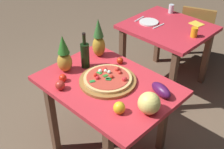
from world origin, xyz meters
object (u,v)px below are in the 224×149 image
(background_table, at_px, (167,36))
(tomato_beside_pepper, at_px, (120,61))
(wine_bottle, at_px, (85,55))
(drinking_glass_water, at_px, (171,9))
(bell_pepper, at_px, (119,108))
(drinking_glass_juice, at_px, (194,32))
(eggplant, at_px, (161,90))
(melon, at_px, (149,103))
(dinner_plate, at_px, (149,22))
(knife_utensil, at_px, (159,26))
(tomato_near_board, at_px, (60,85))
(pizza_board, at_px, (108,81))
(tomato_by_bottle, at_px, (63,78))
(dining_chair, at_px, (196,33))
(pizza, at_px, (108,78))
(pineapple_right, at_px, (99,40))
(display_table, at_px, (108,94))
(pineapple_left, at_px, (64,56))
(fork_utensil, at_px, (139,19))
(napkin_folded, at_px, (197,24))

(background_table, bearing_deg, tomato_beside_pepper, -81.39)
(wine_bottle, distance_m, drinking_glass_water, 1.54)
(bell_pepper, height_order, drinking_glass_juice, drinking_glass_juice)
(eggplant, distance_m, drinking_glass_juice, 1.08)
(bell_pepper, xyz_separation_m, tomato_beside_pepper, (-0.44, 0.48, -0.01))
(melon, bearing_deg, bell_pepper, -133.92)
(dinner_plate, bearing_deg, melon, -51.88)
(dinner_plate, distance_m, knife_utensil, 0.14)
(background_table, relative_size, tomato_near_board, 11.58)
(tomato_near_board, relative_size, drinking_glass_juice, 0.77)
(background_table, bearing_deg, pizza_board, -77.82)
(melon, relative_size, knife_utensil, 0.91)
(tomato_by_bottle, bearing_deg, tomato_near_board, -48.64)
(dining_chair, height_order, pizza_board, dining_chair)
(pizza, relative_size, knife_utensil, 2.20)
(melon, bearing_deg, eggplant, 103.93)
(dining_chair, height_order, pizza, pizza)
(pizza, relative_size, pineapple_right, 1.06)
(display_table, bearing_deg, tomato_beside_pepper, 114.91)
(pizza_board, xyz_separation_m, knife_utensil, (-0.33, 1.14, -0.01))
(pizza_board, height_order, eggplant, eggplant)
(pineapple_left, xyz_separation_m, tomato_by_bottle, (0.11, -0.11, -0.12))
(dining_chair, relative_size, pizza, 2.15)
(background_table, xyz_separation_m, tomato_beside_pepper, (0.14, -0.95, 0.15))
(background_table, xyz_separation_m, pizza, (0.26, -1.22, 0.16))
(pizza, bearing_deg, dining_chair, 96.92)
(wine_bottle, height_order, pineapple_right, pineapple_right)
(display_table, relative_size, pineapple_right, 2.98)
(eggplant, relative_size, fork_utensil, 1.11)
(background_table, relative_size, pineapple_right, 2.45)
(dining_chair, height_order, tomato_beside_pepper, dining_chair)
(background_table, height_order, melon, melon)
(drinking_glass_water, bearing_deg, display_table, -73.21)
(drinking_glass_water, xyz_separation_m, knife_utensil, (0.13, -0.41, -0.05))
(pineapple_left, bearing_deg, wine_bottle, 64.74)
(pizza, xyz_separation_m, fork_utensil, (-0.61, 1.14, -0.04))
(pineapple_left, relative_size, knife_utensil, 1.89)
(fork_utensil, bearing_deg, napkin_folded, 27.40)
(pizza, xyz_separation_m, napkin_folded, (-0.06, 1.49, -0.04))
(eggplant, bearing_deg, tomato_beside_pepper, 168.33)
(bell_pepper, distance_m, dinner_plate, 1.57)
(pizza_board, relative_size, pineapple_left, 1.38)
(dining_chair, height_order, fork_utensil, dining_chair)
(dinner_plate, bearing_deg, tomato_beside_pepper, -67.79)
(bell_pepper, relative_size, tomato_near_board, 1.21)
(background_table, bearing_deg, dining_chair, 86.63)
(pineapple_left, bearing_deg, background_table, 85.10)
(pineapple_right, distance_m, drinking_glass_water, 1.33)
(pizza, bearing_deg, background_table, 102.15)
(pineapple_right, height_order, napkin_folded, pineapple_right)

